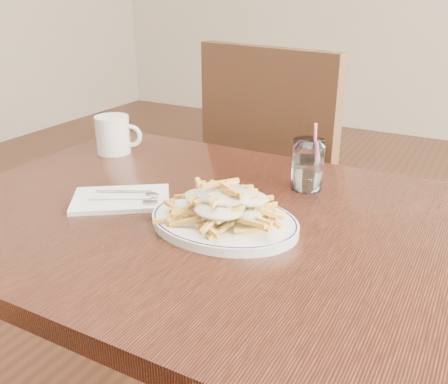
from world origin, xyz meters
The scene contains 8 objects.
table centered at (0.00, 0.00, 0.67)m, with size 1.20×0.80×0.75m.
chair_far centered at (-0.15, 0.66, 0.57)m, with size 0.54×0.54×1.01m.
fries_plate centered at (0.01, -0.04, 0.76)m, with size 0.30×0.26×0.02m.
loaded_fries centered at (0.01, -0.04, 0.80)m, with size 0.26×0.23×0.07m.
napkin centered at (-0.24, -0.04, 0.75)m, with size 0.20×0.13×0.01m, color white.
cutlery centered at (-0.24, -0.04, 0.76)m, with size 0.15×0.13×0.01m.
water_glass centered at (0.08, 0.21, 0.80)m, with size 0.07×0.07×0.15m.
coffee_mug centered at (-0.46, 0.21, 0.80)m, with size 0.12×0.09×0.10m.
Camera 1 is at (0.41, -0.77, 1.17)m, focal length 40.00 mm.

